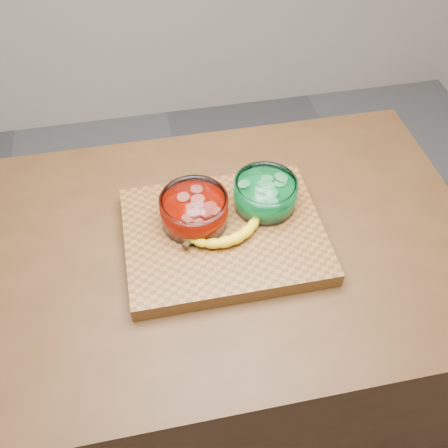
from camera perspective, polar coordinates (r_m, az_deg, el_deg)
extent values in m
plane|color=#5D5C61|center=(1.95, 0.00, -18.86)|extent=(3.50, 3.50, 0.00)
cube|color=#472B15|center=(1.54, 0.00, -12.54)|extent=(1.20, 0.80, 0.90)
cube|color=brown|center=(1.15, 0.00, -1.31)|extent=(0.45, 0.35, 0.04)
cylinder|color=white|center=(1.13, -3.41, 1.62)|extent=(0.15, 0.15, 0.07)
cylinder|color=#B80D00|center=(1.13, -3.39, 1.27)|extent=(0.13, 0.13, 0.04)
cylinder|color=#EA5749|center=(1.11, -3.46, 2.29)|extent=(0.13, 0.13, 0.02)
cylinder|color=white|center=(1.17, 4.72, 3.50)|extent=(0.15, 0.15, 0.07)
cylinder|color=#0B9137|center=(1.17, 4.69, 3.16)|extent=(0.13, 0.13, 0.04)
cylinder|color=#69E184|center=(1.15, 4.78, 4.16)|extent=(0.12, 0.12, 0.02)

